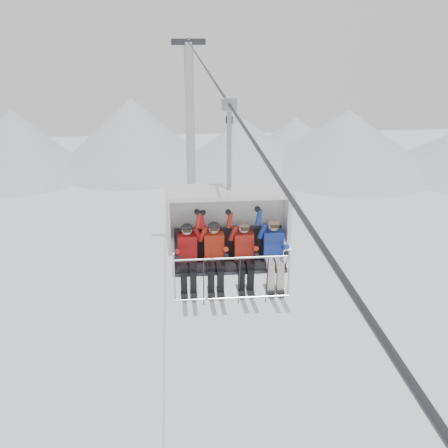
{
  "coord_description": "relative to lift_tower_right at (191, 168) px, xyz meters",
  "views": [
    {
      "loc": [
        -1.13,
        -12.01,
        15.01
      ],
      "look_at": [
        0.0,
        0.0,
        10.4
      ],
      "focal_mm": 45.0,
      "sensor_mm": 36.0,
      "label": 1
    }
  ],
  "objects": [
    {
      "name": "ridgeline",
      "position": [
        -1.58,
        20.05,
        -2.94
      ],
      "size": [
        72.0,
        21.0,
        7.0
      ],
      "color": "silver",
      "rests_on": "ground"
    },
    {
      "name": "lift_tower_right",
      "position": [
        0.0,
        0.0,
        0.0
      ],
      "size": [
        2.0,
        1.8,
        13.48
      ],
      "color": "#A5A7AC",
      "rests_on": "ground"
    },
    {
      "name": "haul_cable",
      "position": [
        0.0,
        -22.0,
        7.52
      ],
      "size": [
        0.06,
        50.0,
        0.06
      ],
      "primitive_type": "cylinder",
      "rotation": [
        1.57,
        0.0,
        0.0
      ],
      "color": "#303035",
      "rests_on": "lift_tower_left"
    },
    {
      "name": "chairlift_carrier",
      "position": [
        0.0,
        -22.96,
        4.94
      ],
      "size": [
        2.58,
        1.17,
        3.98
      ],
      "color": "black",
      "rests_on": "haul_cable"
    },
    {
      "name": "skier_far_left",
      "position": [
        -0.89,
        -23.27,
        4.43
      ],
      "size": [
        0.41,
        1.69,
        1.62
      ],
      "color": "#B31315",
      "rests_on": "chairlift_carrier"
    },
    {
      "name": "skier_center_left",
      "position": [
        -0.32,
        -23.27,
        4.44
      ],
      "size": [
        0.41,
        1.69,
        1.64
      ],
      "color": "red",
      "rests_on": "chairlift_carrier"
    },
    {
      "name": "skier_center_right",
      "position": [
        0.31,
        -23.27,
        4.42
      ],
      "size": [
        0.4,
        1.69,
        1.61
      ],
      "color": "#B5251A",
      "rests_on": "chairlift_carrier"
    },
    {
      "name": "skier_far_right",
      "position": [
        0.93,
        -23.27,
        4.44
      ],
      "size": [
        0.42,
        1.69,
        1.67
      ],
      "color": "#223BA5",
      "rests_on": "chairlift_carrier"
    }
  ]
}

